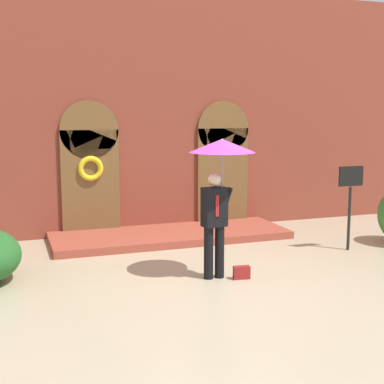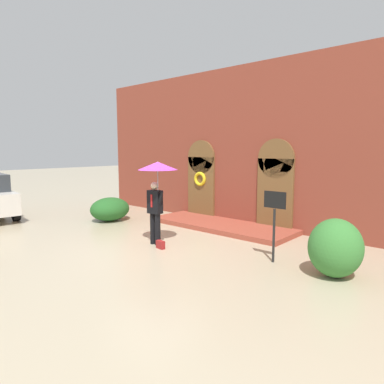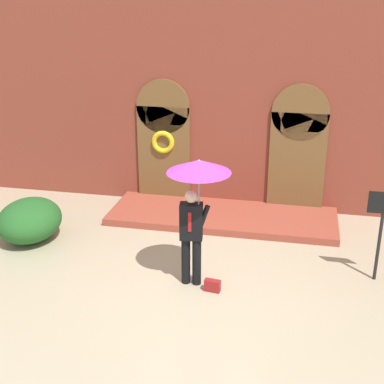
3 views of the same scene
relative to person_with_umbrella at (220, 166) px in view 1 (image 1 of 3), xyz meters
The scene contains 5 objects.
ground_plane 1.92m from the person_with_umbrella, 81.72° to the right, with size 80.00×80.00×0.00m, color tan.
building_facade 4.10m from the person_with_umbrella, 89.75° to the left, with size 14.00×2.30×5.60m.
person_with_umbrella is the anchor object (origin of this frame).
handbag 1.84m from the person_with_umbrella, 31.52° to the right, with size 0.28×0.12×0.22m, color maroon.
sign_post 3.37m from the person_with_umbrella, 14.64° to the left, with size 0.56×0.06×1.72m.
Camera 1 is at (-3.37, -8.03, 2.83)m, focal length 50.00 mm.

